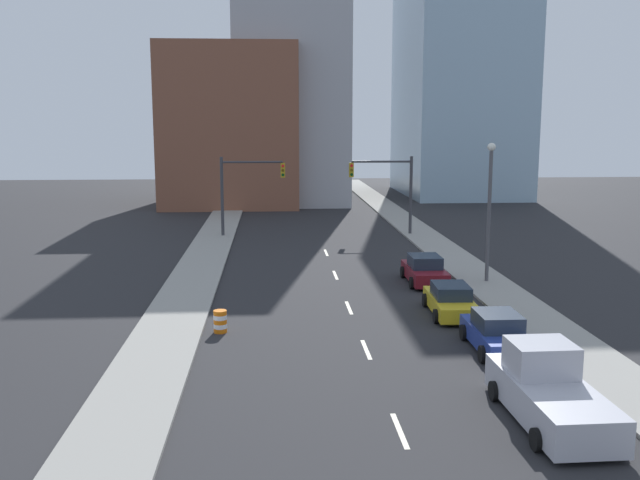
# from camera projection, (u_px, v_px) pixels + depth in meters

# --- Properties ---
(sidewalk_left) EXTENTS (2.90, 95.67, 0.13)m
(sidewalk_left) POSITION_uv_depth(u_px,v_px,m) (220.00, 227.00, 59.47)
(sidewalk_left) COLOR gray
(sidewalk_left) RESTS_ON ground
(sidewalk_right) EXTENTS (2.90, 95.67, 0.13)m
(sidewalk_right) POSITION_uv_depth(u_px,v_px,m) (409.00, 225.00, 60.51)
(sidewalk_right) COLOR gray
(sidewalk_right) RESTS_ON ground
(lane_stripe_at_8m) EXTENTS (0.16, 2.40, 0.01)m
(lane_stripe_at_8m) POSITION_uv_depth(u_px,v_px,m) (400.00, 430.00, 20.38)
(lane_stripe_at_8m) COLOR beige
(lane_stripe_at_8m) RESTS_ON ground
(lane_stripe_at_15m) EXTENTS (0.16, 2.40, 0.01)m
(lane_stripe_at_15m) POSITION_uv_depth(u_px,v_px,m) (366.00, 349.00, 27.64)
(lane_stripe_at_15m) COLOR beige
(lane_stripe_at_15m) RESTS_ON ground
(lane_stripe_at_21m) EXTENTS (0.16, 2.40, 0.01)m
(lane_stripe_at_21m) POSITION_uv_depth(u_px,v_px,m) (349.00, 308.00, 33.86)
(lane_stripe_at_21m) COLOR beige
(lane_stripe_at_21m) RESTS_ON ground
(lane_stripe_at_29m) EXTENTS (0.16, 2.40, 0.01)m
(lane_stripe_at_29m) POSITION_uv_depth(u_px,v_px,m) (335.00, 275.00, 41.09)
(lane_stripe_at_29m) COLOR beige
(lane_stripe_at_29m) RESTS_ON ground
(lane_stripe_at_36m) EXTENTS (0.16, 2.40, 0.01)m
(lane_stripe_at_36m) POSITION_uv_depth(u_px,v_px,m) (326.00, 253.00, 48.15)
(lane_stripe_at_36m) COLOR beige
(lane_stripe_at_36m) RESTS_ON ground
(building_brick_left) EXTENTS (14.00, 16.00, 16.53)m
(building_brick_left) POSITION_uv_depth(u_px,v_px,m) (231.00, 126.00, 76.59)
(building_brick_left) COLOR brown
(building_brick_left) RESTS_ON ground
(building_office_center) EXTENTS (12.00, 20.00, 30.09)m
(building_office_center) POSITION_uv_depth(u_px,v_px,m) (290.00, 65.00, 79.84)
(building_office_center) COLOR #A8A8AD
(building_office_center) RESTS_ON ground
(building_glass_right) EXTENTS (13.00, 20.00, 37.78)m
(building_glass_right) POSITION_uv_depth(u_px,v_px,m) (460.00, 35.00, 84.48)
(building_glass_right) COLOR #99B7CC
(building_glass_right) RESTS_ON ground
(traffic_signal_left) EXTENTS (4.94, 0.35, 6.13)m
(traffic_signal_left) POSITION_uv_depth(u_px,v_px,m) (241.00, 185.00, 54.22)
(traffic_signal_left) COLOR #38383D
(traffic_signal_left) RESTS_ON ground
(traffic_signal_right) EXTENTS (4.94, 0.35, 6.13)m
(traffic_signal_right) POSITION_uv_depth(u_px,v_px,m) (393.00, 184.00, 54.99)
(traffic_signal_right) COLOR #38383D
(traffic_signal_right) RESTS_ON ground
(traffic_barrel) EXTENTS (0.56, 0.56, 0.95)m
(traffic_barrel) POSITION_uv_depth(u_px,v_px,m) (220.00, 321.00, 29.82)
(traffic_barrel) COLOR orange
(traffic_barrel) RESTS_ON ground
(street_lamp) EXTENTS (0.44, 0.44, 7.64)m
(street_lamp) POSITION_uv_depth(u_px,v_px,m) (489.00, 202.00, 38.32)
(street_lamp) COLOR #4C4C51
(street_lamp) RESTS_ON ground
(pickup_truck_silver) EXTENTS (2.48, 5.71, 2.18)m
(pickup_truck_silver) POSITION_uv_depth(u_px,v_px,m) (549.00, 392.00, 20.97)
(pickup_truck_silver) COLOR #B2B2BC
(pickup_truck_silver) RESTS_ON ground
(sedan_blue) EXTENTS (2.12, 4.43, 1.50)m
(sedan_blue) POSITION_uv_depth(u_px,v_px,m) (497.00, 333.00, 27.44)
(sedan_blue) COLOR navy
(sedan_blue) RESTS_ON ground
(sedan_yellow) EXTENTS (2.19, 4.67, 1.42)m
(sedan_yellow) POSITION_uv_depth(u_px,v_px,m) (451.00, 301.00, 32.58)
(sedan_yellow) COLOR gold
(sedan_yellow) RESTS_ON ground
(sedan_maroon) EXTENTS (2.16, 4.50, 1.53)m
(sedan_maroon) POSITION_uv_depth(u_px,v_px,m) (425.00, 270.00, 39.02)
(sedan_maroon) COLOR maroon
(sedan_maroon) RESTS_ON ground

